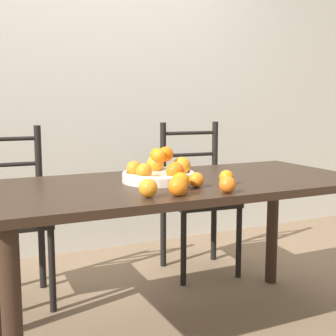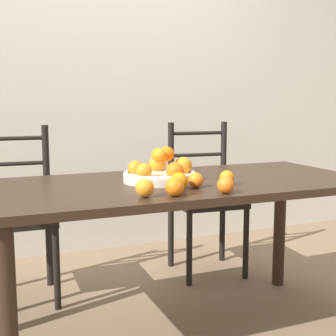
{
  "view_description": "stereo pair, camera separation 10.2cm",
  "coord_description": "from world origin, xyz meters",
  "px_view_note": "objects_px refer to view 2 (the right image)",
  "views": [
    {
      "loc": [
        -0.97,
        -1.91,
        1.12
      ],
      "look_at": [
        -0.1,
        -0.08,
        0.83
      ],
      "focal_mm": 50.0,
      "sensor_mm": 36.0,
      "label": 1
    },
    {
      "loc": [
        -0.88,
        -1.95,
        1.12
      ],
      "look_at": [
        -0.1,
        -0.08,
        0.83
      ],
      "focal_mm": 50.0,
      "sensor_mm": 36.0,
      "label": 2
    }
  ],
  "objects_px": {
    "orange_loose_0": "(145,188)",
    "orange_loose_4": "(227,178)",
    "orange_loose_2": "(179,181)",
    "chair_left": "(16,218)",
    "orange_loose_1": "(175,187)",
    "fruit_bowl": "(160,172)",
    "orange_loose_5": "(196,180)",
    "chair_right": "(205,201)",
    "orange_loose_3": "(226,185)"
  },
  "relations": [
    {
      "from": "fruit_bowl",
      "to": "chair_right",
      "type": "relative_size",
      "value": 0.34
    },
    {
      "from": "orange_loose_2",
      "to": "orange_loose_4",
      "type": "relative_size",
      "value": 1.17
    },
    {
      "from": "chair_left",
      "to": "chair_right",
      "type": "bearing_deg",
      "value": 2.24
    },
    {
      "from": "fruit_bowl",
      "to": "orange_loose_0",
      "type": "relative_size",
      "value": 4.6
    },
    {
      "from": "orange_loose_2",
      "to": "orange_loose_1",
      "type": "bearing_deg",
      "value": -121.96
    },
    {
      "from": "chair_left",
      "to": "chair_right",
      "type": "relative_size",
      "value": 1.0
    },
    {
      "from": "orange_loose_2",
      "to": "chair_right",
      "type": "bearing_deg",
      "value": 57.2
    },
    {
      "from": "orange_loose_3",
      "to": "orange_loose_0",
      "type": "bearing_deg",
      "value": 170.92
    },
    {
      "from": "orange_loose_1",
      "to": "orange_loose_3",
      "type": "xyz_separation_m",
      "value": [
        0.21,
        -0.03,
        -0.0
      ]
    },
    {
      "from": "orange_loose_1",
      "to": "chair_left",
      "type": "distance_m",
      "value": 1.2
    },
    {
      "from": "orange_loose_1",
      "to": "fruit_bowl",
      "type": "bearing_deg",
      "value": 77.69
    },
    {
      "from": "orange_loose_5",
      "to": "chair_left",
      "type": "bearing_deg",
      "value": 126.97
    },
    {
      "from": "fruit_bowl",
      "to": "orange_loose_5",
      "type": "relative_size",
      "value": 5.14
    },
    {
      "from": "orange_loose_2",
      "to": "chair_right",
      "type": "distance_m",
      "value": 1.16
    },
    {
      "from": "fruit_bowl",
      "to": "orange_loose_2",
      "type": "bearing_deg",
      "value": -92.51
    },
    {
      "from": "fruit_bowl",
      "to": "orange_loose_5",
      "type": "xyz_separation_m",
      "value": [
        0.08,
        -0.2,
        -0.01
      ]
    },
    {
      "from": "orange_loose_2",
      "to": "orange_loose_3",
      "type": "height_order",
      "value": "orange_loose_2"
    },
    {
      "from": "orange_loose_5",
      "to": "orange_loose_1",
      "type": "bearing_deg",
      "value": -139.66
    },
    {
      "from": "orange_loose_5",
      "to": "chair_right",
      "type": "xyz_separation_m",
      "value": [
        0.51,
        0.9,
        -0.31
      ]
    },
    {
      "from": "orange_loose_2",
      "to": "orange_loose_4",
      "type": "height_order",
      "value": "orange_loose_2"
    },
    {
      "from": "orange_loose_0",
      "to": "fruit_bowl",
      "type": "bearing_deg",
      "value": 58.69
    },
    {
      "from": "fruit_bowl",
      "to": "chair_right",
      "type": "height_order",
      "value": "chair_right"
    },
    {
      "from": "orange_loose_0",
      "to": "orange_loose_2",
      "type": "bearing_deg",
      "value": 22.57
    },
    {
      "from": "fruit_bowl",
      "to": "orange_loose_1",
      "type": "relative_size",
      "value": 4.44
    },
    {
      "from": "orange_loose_3",
      "to": "chair_right",
      "type": "relative_size",
      "value": 0.07
    },
    {
      "from": "orange_loose_1",
      "to": "chair_right",
      "type": "bearing_deg",
      "value": 57.29
    },
    {
      "from": "orange_loose_4",
      "to": "orange_loose_0",
      "type": "bearing_deg",
      "value": -165.42
    },
    {
      "from": "orange_loose_0",
      "to": "chair_left",
      "type": "relative_size",
      "value": 0.07
    },
    {
      "from": "orange_loose_0",
      "to": "orange_loose_4",
      "type": "height_order",
      "value": "orange_loose_0"
    },
    {
      "from": "orange_loose_2",
      "to": "chair_left",
      "type": "relative_size",
      "value": 0.08
    },
    {
      "from": "orange_loose_0",
      "to": "orange_loose_5",
      "type": "distance_m",
      "value": 0.29
    },
    {
      "from": "orange_loose_3",
      "to": "orange_loose_1",
      "type": "bearing_deg",
      "value": 173.27
    },
    {
      "from": "orange_loose_1",
      "to": "chair_left",
      "type": "height_order",
      "value": "chair_left"
    },
    {
      "from": "orange_loose_3",
      "to": "chair_right",
      "type": "xyz_separation_m",
      "value": [
        0.45,
        1.06,
        -0.32
      ]
    },
    {
      "from": "orange_loose_4",
      "to": "chair_left",
      "type": "bearing_deg",
      "value": 132.84
    },
    {
      "from": "orange_loose_0",
      "to": "chair_right",
      "type": "bearing_deg",
      "value": 52.31
    },
    {
      "from": "chair_left",
      "to": "fruit_bowl",
      "type": "bearing_deg",
      "value": -47.44
    },
    {
      "from": "orange_loose_0",
      "to": "orange_loose_4",
      "type": "distance_m",
      "value": 0.44
    },
    {
      "from": "orange_loose_3",
      "to": "chair_left",
      "type": "distance_m",
      "value": 1.33
    },
    {
      "from": "fruit_bowl",
      "to": "chair_left",
      "type": "relative_size",
      "value": 0.34
    },
    {
      "from": "orange_loose_2",
      "to": "orange_loose_4",
      "type": "bearing_deg",
      "value": 8.49
    },
    {
      "from": "orange_loose_1",
      "to": "chair_right",
      "type": "height_order",
      "value": "chair_right"
    },
    {
      "from": "orange_loose_0",
      "to": "orange_loose_3",
      "type": "relative_size",
      "value": 1.06
    },
    {
      "from": "orange_loose_4",
      "to": "orange_loose_5",
      "type": "height_order",
      "value": "same"
    },
    {
      "from": "chair_left",
      "to": "orange_loose_5",
      "type": "bearing_deg",
      "value": -50.78
    },
    {
      "from": "orange_loose_2",
      "to": "orange_loose_3",
      "type": "xyz_separation_m",
      "value": [
        0.15,
        -0.13,
        -0.0
      ]
    },
    {
      "from": "orange_loose_2",
      "to": "orange_loose_4",
      "type": "xyz_separation_m",
      "value": [
        0.25,
        0.04,
        -0.01
      ]
    },
    {
      "from": "orange_loose_5",
      "to": "chair_right",
      "type": "bearing_deg",
      "value": 60.62
    },
    {
      "from": "orange_loose_2",
      "to": "chair_left",
      "type": "bearing_deg",
      "value": 122.01
    },
    {
      "from": "orange_loose_4",
      "to": "chair_right",
      "type": "xyz_separation_m",
      "value": [
        0.35,
        0.9,
        -0.31
      ]
    }
  ]
}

